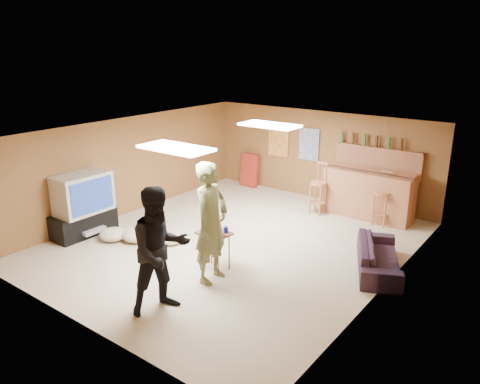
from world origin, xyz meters
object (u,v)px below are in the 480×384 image
Objects in this scene: tv_body at (83,193)px; person_olive at (211,223)px; tray_table at (215,251)px; sofa at (379,256)px; person_black at (160,251)px; bar_counter at (367,193)px.

person_olive is at bearing 1.98° from tv_body.
person_olive is at bearing -57.29° from tray_table.
tv_body reaches higher than sofa.
tv_body reaches higher than tray_table.
tv_body is 3.27m from person_olive.
person_black is (0.02, -1.15, -0.06)m from person_olive.
person_olive is (3.27, 0.11, 0.11)m from tv_body.
sofa is at bearing -62.98° from bar_counter.
person_olive is 1.15m from person_black.
sofa is 2.84m from tray_table.
tv_body is 5.78m from sofa.
tv_body is 3.44m from person_black.
person_black reaches higher than bar_counter.
tv_body is 0.55× the size of bar_counter.
tv_body is at bearing -172.73° from tray_table.
person_olive reaches higher than tv_body.
tv_body is at bearing 86.55° from sofa.
tv_body is 0.58× the size of person_black.
tray_table reaches higher than sofa.
sofa is (2.08, 1.98, -0.76)m from person_olive.
sofa is at bearing -53.33° from person_olive.
sofa is at bearing -12.12° from person_black.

